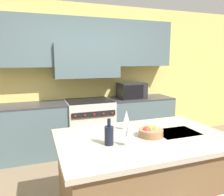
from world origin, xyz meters
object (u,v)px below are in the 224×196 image
object	(u,v)px
wine_glass_near	(129,130)
wine_glass_far	(126,117)
microwave	(132,90)
range_stove	(90,125)
wine_bottle	(109,135)
fruit_bowl	(150,132)

from	to	relation	value
wine_glass_near	wine_glass_far	world-z (taller)	same
microwave	wine_glass_far	xyz separation A→B (m)	(-0.87, -1.74, -0.01)
range_stove	microwave	bearing A→B (deg)	1.24
wine_bottle	fruit_bowl	size ratio (longest dim) A/B	0.99
wine_bottle	wine_glass_far	world-z (taller)	wine_bottle
microwave	wine_bottle	distance (m)	2.39
range_stove	microwave	xyz separation A→B (m)	(0.86, 0.02, 0.61)
range_stove	fruit_bowl	bearing A→B (deg)	-85.91
wine_glass_far	fruit_bowl	xyz separation A→B (m)	(0.15, -0.26, -0.11)
wine_glass_near	fruit_bowl	world-z (taller)	wine_glass_near
fruit_bowl	wine_bottle	bearing A→B (deg)	-171.71
microwave	wine_glass_far	bearing A→B (deg)	-116.47
range_stove	wine_bottle	xyz separation A→B (m)	(-0.32, -2.05, 0.54)
range_stove	fruit_bowl	size ratio (longest dim) A/B	3.89
wine_bottle	wine_glass_near	size ratio (longest dim) A/B	1.10
fruit_bowl	wine_glass_far	bearing A→B (deg)	119.84
range_stove	wine_glass_near	distance (m)	2.24
microwave	fruit_bowl	world-z (taller)	microwave
microwave	wine_glass_far	world-z (taller)	microwave
wine_bottle	wine_glass_near	distance (m)	0.19
range_stove	wine_glass_far	bearing A→B (deg)	-90.29
range_stove	wine_glass_far	size ratio (longest dim) A/B	4.32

